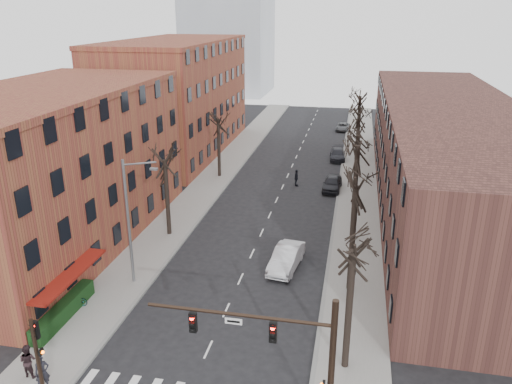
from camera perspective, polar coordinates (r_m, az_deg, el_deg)
The scene contains 26 objects.
sidewalk_left at distance 58.31m, azimuth -4.30°, elevation 2.14°, with size 4.00×90.00×0.15m, color gray.
sidewalk_right at distance 56.27m, azimuth 11.60°, elevation 1.10°, with size 4.00×90.00×0.15m, color gray.
building_left_near at distance 42.40m, azimuth -22.46°, elevation 2.09°, with size 12.00×26.00×12.00m, color brown.
building_left_far at distance 67.45m, azimuth -9.03°, elevation 10.48°, with size 12.00×28.00×14.00m, color brown.
building_right at distance 50.81m, azimuth 20.99°, elevation 3.92°, with size 12.00×50.00×10.00m, color #512D25.
awning_left at distance 34.57m, azimuth -19.95°, elevation -12.65°, with size 1.20×7.00×0.15m, color maroon.
hedge at distance 33.59m, azimuth -21.11°, elevation -12.54°, with size 0.80×6.00×1.00m, color #153813.
tree_right_a at distance 28.70m, azimuth 10.09°, elevation -19.15°, with size 5.20×5.20×10.00m, color black, non-canonical shape.
tree_right_b at distance 35.28m, azimuth 10.55°, elevation -10.97°, with size 5.20×5.20×10.80m, color black, non-canonical shape.
tree_right_c at distance 42.36m, azimuth 10.85°, elevation -5.44°, with size 5.20×5.20×11.60m, color black, non-canonical shape.
tree_right_d at distance 49.71m, azimuth 11.05°, elevation -1.52°, with size 5.20×5.20×10.00m, color black, non-canonical shape.
tree_right_e at distance 57.24m, azimuth 11.21°, elevation 1.38°, with size 5.20×5.20×10.80m, color black, non-canonical shape.
tree_right_f at distance 64.88m, azimuth 11.32°, elevation 3.60°, with size 5.20×5.20×11.60m, color black, non-canonical shape.
tree_left_a at distance 43.20m, azimuth -9.84°, elevation -4.85°, with size 5.20×5.20×9.50m, color black, non-canonical shape.
tree_left_b at distance 57.32m, azimuth -4.18°, elevation 1.75°, with size 5.20×5.20×9.50m, color black, non-canonical shape.
signal_mast_arm at distance 22.12m, azimuth 4.50°, elevation -17.96°, with size 8.14×0.30×7.20m.
signal_pole_left at distance 27.27m, azimuth -23.73°, elevation -16.25°, with size 0.47×0.44×4.40m.
streetlight at distance 34.31m, azimuth -14.18°, elevation -2.81°, with size 2.45×0.22×9.03m.
silver_sedan at distance 37.13m, azimuth 3.48°, elevation -7.53°, with size 1.72×4.92×1.62m, color silver.
parked_car_near at distance 53.32m, azimuth 8.72°, elevation 1.01°, with size 1.82×4.51×1.54m, color black.
parked_car_mid at distance 64.49m, azimuth 9.30°, elevation 4.25°, with size 1.86×4.59×1.33m, color black.
parked_car_far at distance 80.71m, azimuth 9.88°, elevation 7.35°, with size 1.92×4.17×1.16m, color #505357.
pedestrian_a at distance 28.32m, azimuth -23.24°, elevation -18.43°, with size 0.71×0.46×1.94m, color black.
pedestrian_b at distance 29.47m, azimuth -24.61°, elevation -17.10°, with size 0.90×0.70×1.84m, color black.
pedestrian_crossing at distance 54.09m, azimuth 4.63°, elevation 1.61°, with size 1.06×0.44×1.82m, color black.
bicycle at distance 34.64m, azimuth -20.03°, elevation -11.44°, with size 0.59×1.69×0.89m, color gray.
Camera 1 is at (7.29, -18.33, 18.02)m, focal length 35.00 mm.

